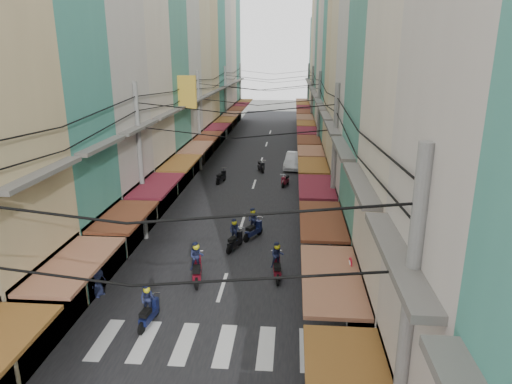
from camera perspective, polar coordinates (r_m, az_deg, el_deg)
The scene contains 15 objects.
ground at distance 21.57m, azimuth -3.41°, elevation -9.27°, with size 160.00×160.00×0.00m, color #61615C.
road at distance 40.39m, azimuth 0.49°, elevation 3.31°, with size 10.00×80.00×0.02m, color black.
sidewalk_left at distance 41.35m, azimuth -8.54°, elevation 3.47°, with size 3.00×80.00×0.06m, color slate.
sidewalk_right at distance 40.46m, azimuth 9.73°, elevation 3.12°, with size 3.00×80.00×0.06m, color slate.
crosswalk at distance 16.46m, azimuth -6.43°, elevation -18.38°, with size 7.55×2.40×0.01m.
building_row_left at distance 37.30m, azimuth -12.67°, elevation 16.94°, with size 7.80×67.67×23.70m.
building_row_right at distance 35.97m, azimuth 13.32°, elevation 16.33°, with size 7.80×68.98×22.59m.
utility_poles at distance 34.41m, azimuth -0.09°, elevation 12.05°, with size 10.20×66.13×8.20m.
white_car at distance 39.69m, azimuth 4.81°, elevation 2.99°, with size 4.75×1.86×1.68m, color silver.
bicycle at distance 22.13m, azimuth 13.06°, elevation -9.00°, with size 0.60×1.60×1.10m, color black.
moving_scooters at distance 24.09m, azimuth -2.59°, elevation -5.05°, with size 5.24×24.62×1.84m.
parked_scooters at distance 16.95m, azimuth 8.09°, elevation -15.45°, with size 13.02×13.57×1.01m.
pedestrians at distance 25.79m, azimuth -13.17°, elevation -2.67°, with size 12.53×26.77×2.25m.
market_umbrella at distance 17.47m, azimuth 14.71°, elevation -9.00°, with size 2.19×2.19×2.31m.
traffic_sign at distance 15.45m, azimuth 11.59°, elevation -10.94°, with size 0.10×0.71×3.22m.
Camera 1 is at (2.82, -19.16, 9.51)m, focal length 32.00 mm.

